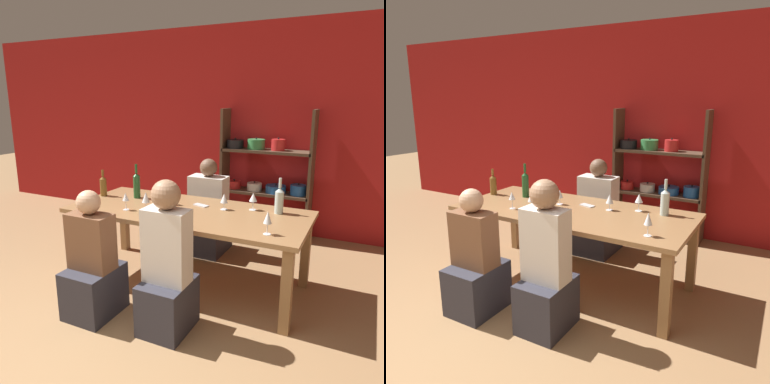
% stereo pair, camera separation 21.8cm
% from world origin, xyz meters
% --- Properties ---
extents(wall_back_red, '(8.80, 0.06, 2.70)m').
position_xyz_m(wall_back_red, '(0.00, 3.83, 1.35)').
color(wall_back_red, '#A31919').
rests_on(wall_back_red, ground_plane).
extents(shelf_unit, '(1.17, 0.30, 1.64)m').
position_xyz_m(shelf_unit, '(0.48, 3.63, 0.66)').
color(shelf_unit, '#4C3828').
rests_on(shelf_unit, ground_plane).
extents(dining_table, '(2.25, 0.99, 0.74)m').
position_xyz_m(dining_table, '(0.19, 1.96, 0.66)').
color(dining_table, olive).
rests_on(dining_table, ground_plane).
extents(wine_bottle_green, '(0.07, 0.07, 0.36)m').
position_xyz_m(wine_bottle_green, '(-0.49, 2.12, 0.89)').
color(wine_bottle_green, '#1E4C23').
rests_on(wine_bottle_green, dining_table).
extents(wine_bottle_dark, '(0.08, 0.08, 0.33)m').
position_xyz_m(wine_bottle_dark, '(0.99, 2.23, 0.87)').
color(wine_bottle_dark, '#B2C6C1').
rests_on(wine_bottle_dark, dining_table).
extents(wine_bottle_amber, '(0.07, 0.07, 0.28)m').
position_xyz_m(wine_bottle_amber, '(-0.86, 2.04, 0.86)').
color(wine_bottle_amber, brown).
rests_on(wine_bottle_amber, dining_table).
extents(wine_glass_white_a, '(0.07, 0.07, 0.19)m').
position_xyz_m(wine_glass_white_a, '(1.03, 1.65, 0.87)').
color(wine_glass_white_a, white).
rests_on(wine_glass_white_a, dining_table).
extents(wine_glass_red_a, '(0.06, 0.06, 0.16)m').
position_xyz_m(wine_glass_red_a, '(-0.33, 1.71, 0.86)').
color(wine_glass_red_a, white).
rests_on(wine_glass_red_a, dining_table).
extents(wine_glass_white_b, '(0.07, 0.07, 0.16)m').
position_xyz_m(wine_glass_white_b, '(0.74, 2.23, 0.86)').
color(wine_glass_white_b, white).
rests_on(wine_glass_white_b, dining_table).
extents(wine_glass_red_b, '(0.07, 0.07, 0.17)m').
position_xyz_m(wine_glass_red_b, '(-0.16, 1.78, 0.86)').
color(wine_glass_red_b, white).
rests_on(wine_glass_red_b, dining_table).
extents(wine_glass_empty_a, '(0.07, 0.07, 0.15)m').
position_xyz_m(wine_glass_empty_a, '(-0.02, 2.06, 0.85)').
color(wine_glass_empty_a, white).
rests_on(wine_glass_empty_a, dining_table).
extents(wine_glass_white_c, '(0.07, 0.07, 0.16)m').
position_xyz_m(wine_glass_white_c, '(0.50, 2.12, 0.85)').
color(wine_glass_white_c, white).
rests_on(wine_glass_white_c, dining_table).
extents(cell_phone, '(0.16, 0.11, 0.01)m').
position_xyz_m(cell_phone, '(0.25, 2.14, 0.75)').
color(cell_phone, silver).
rests_on(cell_phone, dining_table).
extents(person_near_a, '(0.37, 0.46, 1.07)m').
position_xyz_m(person_near_a, '(-0.26, 1.13, 0.39)').
color(person_near_a, '#2D2D38').
rests_on(person_near_a, ground_plane).
extents(person_far_a, '(0.43, 0.53, 1.10)m').
position_xyz_m(person_far_a, '(0.05, 2.77, 0.40)').
color(person_far_a, '#2D2D38').
rests_on(person_far_a, ground_plane).
extents(person_near_b, '(0.35, 0.43, 1.20)m').
position_xyz_m(person_near_b, '(0.40, 1.21, 0.46)').
color(person_near_b, '#2D2D38').
rests_on(person_near_b, ground_plane).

